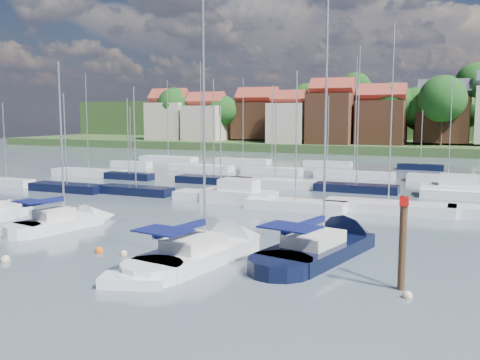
% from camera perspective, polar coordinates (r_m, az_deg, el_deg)
% --- Properties ---
extents(ground, '(260.00, 260.00, 0.00)m').
position_cam_1_polar(ground, '(67.46, 10.79, -0.10)').
color(ground, '#4F5E6B').
rests_on(ground, ground).
extents(sailboat_left, '(4.41, 9.79, 12.99)m').
position_cam_1_polar(sailboat_left, '(41.43, -17.63, -4.30)').
color(sailboat_left, white).
rests_on(sailboat_left, ground).
extents(sailboat_centre, '(5.34, 12.63, 16.61)m').
position_cam_1_polar(sailboat_centre, '(31.77, -2.64, -7.43)').
color(sailboat_centre, white).
rests_on(sailboat_centre, ground).
extents(sailboat_navy, '(6.43, 13.66, 18.21)m').
position_cam_1_polar(sailboat_navy, '(33.33, 9.84, -6.84)').
color(sailboat_navy, black).
rests_on(sailboat_navy, ground).
extents(tender, '(3.46, 2.39, 0.68)m').
position_cam_1_polar(tender, '(26.84, -11.37, -10.50)').
color(tender, white).
rests_on(tender, ground).
extents(timber_piling, '(0.40, 0.40, 6.78)m').
position_cam_1_polar(timber_piling, '(26.64, 16.89, -8.32)').
color(timber_piling, '#4C331E').
rests_on(timber_piling, ground).
extents(buoy_b, '(0.53, 0.53, 0.53)m').
position_cam_1_polar(buoy_b, '(33.31, -23.72, -7.97)').
color(buoy_b, beige).
rests_on(buoy_b, ground).
extents(buoy_c, '(0.55, 0.55, 0.55)m').
position_cam_1_polar(buoy_c, '(33.53, -14.78, -7.50)').
color(buoy_c, '#D85914').
rests_on(buoy_c, ground).
extents(buoy_d, '(0.54, 0.54, 0.54)m').
position_cam_1_polar(buoy_d, '(28.35, -9.07, -10.05)').
color(buoy_d, beige).
rests_on(buoy_d, ground).
extents(buoy_e, '(0.48, 0.48, 0.48)m').
position_cam_1_polar(buoy_e, '(35.67, -0.41, -6.38)').
color(buoy_e, '#D85914').
rests_on(buoy_e, ground).
extents(buoy_f, '(0.46, 0.46, 0.46)m').
position_cam_1_polar(buoy_f, '(25.97, 17.43, -11.91)').
color(buoy_f, beige).
rests_on(buoy_f, ground).
extents(buoy_g, '(0.43, 0.43, 0.43)m').
position_cam_1_polar(buoy_g, '(32.54, -12.29, -7.87)').
color(buoy_g, beige).
rests_on(buoy_g, ground).
extents(marina_field, '(79.62, 41.41, 15.93)m').
position_cam_1_polar(marina_field, '(62.31, 11.56, -0.31)').
color(marina_field, white).
rests_on(marina_field, ground).
extents(far_shore_town, '(212.46, 90.00, 22.27)m').
position_cam_1_polar(far_shore_town, '(158.59, 18.88, 5.39)').
color(far_shore_town, '#334C26').
rests_on(far_shore_town, ground).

